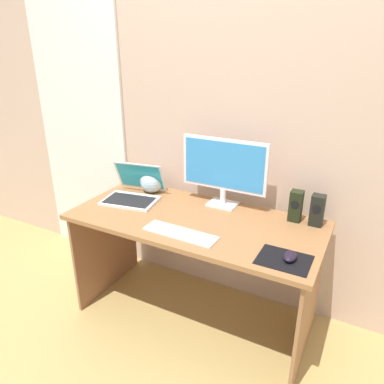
# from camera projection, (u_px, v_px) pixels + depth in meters

# --- Properties ---
(ground_plane) EXTENTS (8.00, 8.00, 0.00)m
(ground_plane) POSITION_uv_depth(u_px,v_px,m) (194.00, 315.00, 2.42)
(ground_plane) COLOR tan
(wall_back) EXTENTS (6.00, 0.04, 2.50)m
(wall_back) POSITION_uv_depth(u_px,v_px,m) (225.00, 116.00, 2.27)
(wall_back) COLOR #C7AA94
(wall_back) RESTS_ON ground_plane
(door_left) EXTENTS (0.82, 0.02, 2.02)m
(door_left) POSITION_uv_depth(u_px,v_px,m) (83.00, 134.00, 2.85)
(door_left) COLOR white
(door_left) RESTS_ON ground_plane
(desk) EXTENTS (1.49, 0.68, 0.72)m
(desk) POSITION_uv_depth(u_px,v_px,m) (195.00, 240.00, 2.20)
(desk) COLOR #95653C
(desk) RESTS_ON ground_plane
(monitor) EXTENTS (0.55, 0.14, 0.43)m
(monitor) POSITION_uv_depth(u_px,v_px,m) (224.00, 169.00, 2.23)
(monitor) COLOR white
(monitor) RESTS_ON desk
(speaker_right) EXTENTS (0.07, 0.07, 0.18)m
(speaker_right) POSITION_uv_depth(u_px,v_px,m) (317.00, 210.00, 2.04)
(speaker_right) COLOR black
(speaker_right) RESTS_ON desk
(speaker_near_monitor) EXTENTS (0.07, 0.07, 0.18)m
(speaker_near_monitor) POSITION_uv_depth(u_px,v_px,m) (296.00, 206.00, 2.09)
(speaker_near_monitor) COLOR black
(speaker_near_monitor) RESTS_ON desk
(laptop) EXTENTS (0.39, 0.38, 0.22)m
(laptop) POSITION_uv_depth(u_px,v_px,m) (134.00, 192.00, 2.40)
(laptop) COLOR silver
(laptop) RESTS_ON desk
(fishbowl) EXTENTS (0.16, 0.16, 0.16)m
(fishbowl) POSITION_uv_depth(u_px,v_px,m) (152.00, 181.00, 2.50)
(fishbowl) COLOR silver
(fishbowl) RESTS_ON desk
(keyboard_external) EXTENTS (0.42, 0.13, 0.01)m
(keyboard_external) POSITION_uv_depth(u_px,v_px,m) (180.00, 233.00, 1.97)
(keyboard_external) COLOR white
(keyboard_external) RESTS_ON desk
(mousepad) EXTENTS (0.25, 0.20, 0.00)m
(mousepad) POSITION_uv_depth(u_px,v_px,m) (284.00, 260.00, 1.73)
(mousepad) COLOR black
(mousepad) RESTS_ON desk
(mouse) EXTENTS (0.06, 0.10, 0.04)m
(mouse) POSITION_uv_depth(u_px,v_px,m) (290.00, 256.00, 1.73)
(mouse) COLOR black
(mouse) RESTS_ON mousepad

